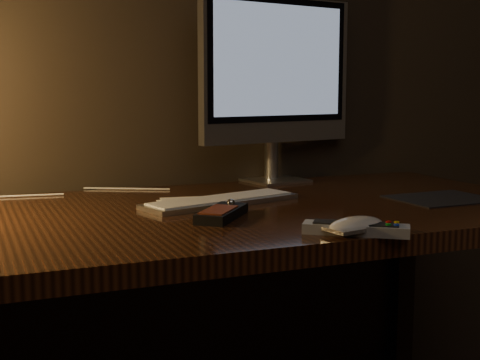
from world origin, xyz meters
name	(u,v)px	position (x,y,z in m)	size (l,w,h in m)	color
desk	(199,260)	(0.00, 1.93, 0.62)	(1.60, 0.75, 0.75)	#3F1E0E
monitor	(277,74)	(0.32, 2.18, 1.05)	(0.48, 0.17, 0.50)	silver
keyboard	(221,200)	(0.05, 1.91, 0.76)	(0.38, 0.11, 0.01)	silver
mousepad	(442,198)	(0.55, 1.77, 0.75)	(0.23, 0.18, 0.00)	black
mouse	(356,228)	(0.16, 1.52, 0.76)	(0.12, 0.06, 0.02)	white
media_remote	(222,213)	(-0.01, 1.75, 0.76)	(0.15, 0.17, 0.03)	black
tv_remote	(356,228)	(0.16, 1.52, 0.76)	(0.18, 0.15, 0.02)	#9B9EA1
papers	(186,201)	(-0.02, 1.96, 0.75)	(0.12, 0.08, 0.01)	white
cable	(63,193)	(-0.26, 2.19, 0.75)	(0.00, 0.00, 0.55)	white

